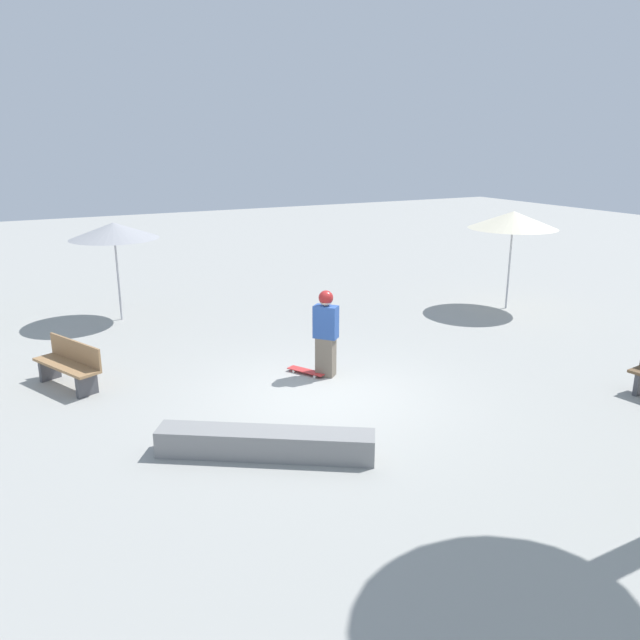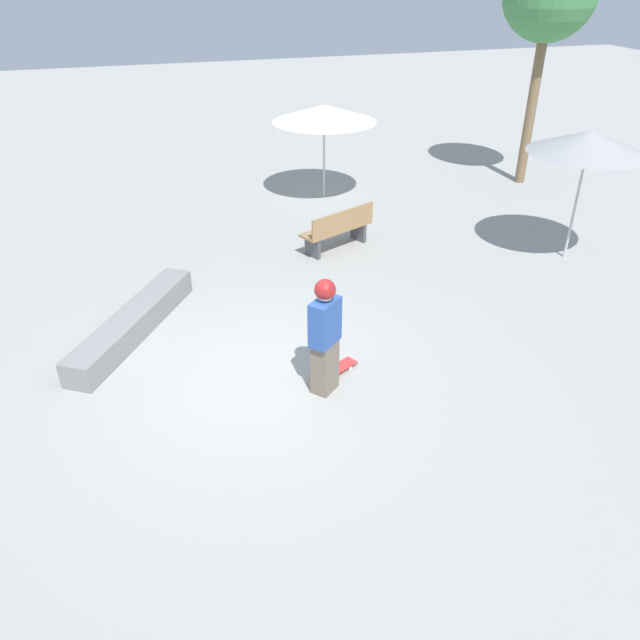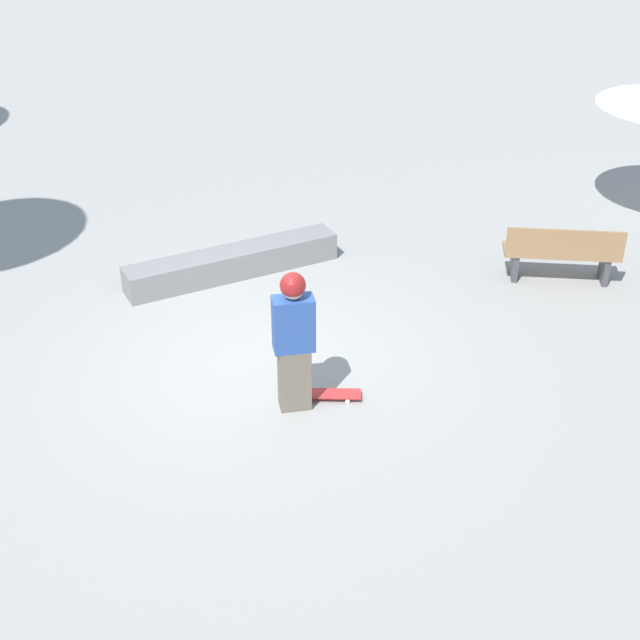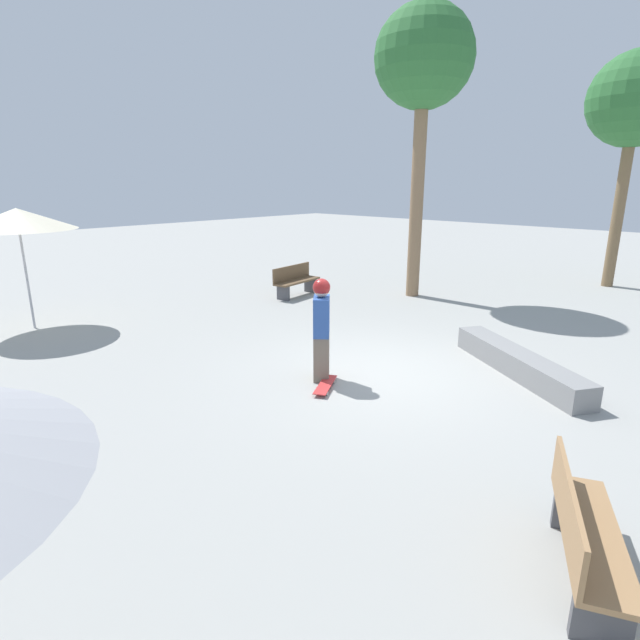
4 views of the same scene
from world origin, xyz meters
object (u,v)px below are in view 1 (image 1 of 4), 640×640
object	(u,v)px
skater_main	(326,330)
skateboard	(307,371)
concrete_ledge	(265,443)
shade_umbrella_cream	(513,220)
bench_far	(69,364)
shade_umbrella_grey	(114,231)

from	to	relation	value
skater_main	skateboard	size ratio (longest dim) A/B	2.11
concrete_ledge	shade_umbrella_cream	bearing A→B (deg)	-62.76
bench_far	shade_umbrella_grey	distance (m)	4.83
concrete_ledge	bench_far	distance (m)	4.63
skateboard	bench_far	world-z (taller)	bench_far
skater_main	shade_umbrella_cream	xyz separation A→B (m)	(2.18, -6.66, 1.47)
shade_umbrella_cream	skater_main	bearing A→B (deg)	108.08
skateboard	concrete_ledge	distance (m)	3.30
skater_main	shade_umbrella_cream	size ratio (longest dim) A/B	0.65
skateboard	bench_far	distance (m)	4.38
concrete_ledge	shade_umbrella_grey	size ratio (longest dim) A/B	1.18
shade_umbrella_grey	bench_far	bearing A→B (deg)	158.19
skateboard	shade_umbrella_cream	bearing A→B (deg)	-102.97
bench_far	shade_umbrella_cream	world-z (taller)	shade_umbrella_cream
skateboard	bench_far	bearing A→B (deg)	42.25
skater_main	shade_umbrella_cream	world-z (taller)	shade_umbrella_cream
shade_umbrella_cream	shade_umbrella_grey	size ratio (longest dim) A/B	1.06
skater_main	concrete_ledge	bearing A→B (deg)	96.26
shade_umbrella_cream	shade_umbrella_grey	bearing A→B (deg)	68.86
skateboard	concrete_ledge	xyz separation A→B (m)	(-2.65, 1.96, 0.14)
concrete_ledge	bench_far	xyz separation A→B (m)	(4.09, 2.16, 0.23)
shade_umbrella_cream	concrete_ledge	bearing A→B (deg)	117.24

